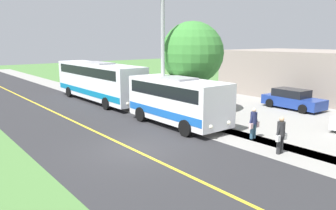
{
  "coord_description": "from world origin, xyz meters",
  "views": [
    {
      "loc": [
        7.77,
        12.24,
        4.98
      ],
      "look_at": [
        -3.5,
        -1.82,
        1.4
      ],
      "focal_mm": 34.93,
      "sensor_mm": 36.0,
      "label": 1
    }
  ],
  "objects_px": {
    "transit_bus_rear": "(98,80)",
    "parked_car_near": "(293,99)",
    "shuttle_bus_front": "(178,99)",
    "street_light_pole": "(161,48)",
    "tree_curbside": "(192,53)",
    "pedestrian_with_bags": "(281,134)",
    "pedestrian_waiting": "(254,122)"
  },
  "relations": [
    {
      "from": "parked_car_near",
      "to": "pedestrian_with_bags",
      "type": "bearing_deg",
      "value": 28.03
    },
    {
      "from": "shuttle_bus_front",
      "to": "street_light_pole",
      "type": "bearing_deg",
      "value": -99.85
    },
    {
      "from": "street_light_pole",
      "to": "parked_car_near",
      "type": "distance_m",
      "value": 10.76
    },
    {
      "from": "parked_car_near",
      "to": "tree_curbside",
      "type": "relative_size",
      "value": 0.72
    },
    {
      "from": "transit_bus_rear",
      "to": "pedestrian_with_bags",
      "type": "bearing_deg",
      "value": 91.15
    },
    {
      "from": "pedestrian_waiting",
      "to": "tree_curbside",
      "type": "height_order",
      "value": "tree_curbside"
    },
    {
      "from": "pedestrian_with_bags",
      "to": "pedestrian_waiting",
      "type": "xyz_separation_m",
      "value": [
        -0.95,
        -2.17,
        -0.05
      ]
    },
    {
      "from": "transit_bus_rear",
      "to": "pedestrian_with_bags",
      "type": "xyz_separation_m",
      "value": [
        -0.34,
        16.73,
        -0.86
      ]
    },
    {
      "from": "transit_bus_rear",
      "to": "street_light_pole",
      "type": "xyz_separation_m",
      "value": [
        -0.39,
        8.0,
        2.73
      ]
    },
    {
      "from": "street_light_pole",
      "to": "parked_car_near",
      "type": "bearing_deg",
      "value": 158.33
    },
    {
      "from": "parked_car_near",
      "to": "tree_curbside",
      "type": "bearing_deg",
      "value": -27.57
    },
    {
      "from": "transit_bus_rear",
      "to": "pedestrian_with_bags",
      "type": "height_order",
      "value": "transit_bus_rear"
    },
    {
      "from": "transit_bus_rear",
      "to": "pedestrian_with_bags",
      "type": "distance_m",
      "value": 16.76
    },
    {
      "from": "parked_car_near",
      "to": "shuttle_bus_front",
      "type": "bearing_deg",
      "value": -9.93
    },
    {
      "from": "shuttle_bus_front",
      "to": "parked_car_near",
      "type": "xyz_separation_m",
      "value": [
        -9.71,
        1.7,
        -0.89
      ]
    },
    {
      "from": "shuttle_bus_front",
      "to": "tree_curbside",
      "type": "bearing_deg",
      "value": -146.92
    },
    {
      "from": "parked_car_near",
      "to": "tree_curbside",
      "type": "height_order",
      "value": "tree_curbside"
    },
    {
      "from": "shuttle_bus_front",
      "to": "pedestrian_waiting",
      "type": "bearing_deg",
      "value": 105.3
    },
    {
      "from": "shuttle_bus_front",
      "to": "pedestrian_waiting",
      "type": "height_order",
      "value": "shuttle_bus_front"
    },
    {
      "from": "pedestrian_with_bags",
      "to": "shuttle_bus_front",
      "type": "bearing_deg",
      "value": -87.49
    },
    {
      "from": "transit_bus_rear",
      "to": "parked_car_near",
      "type": "height_order",
      "value": "transit_bus_rear"
    },
    {
      "from": "shuttle_bus_front",
      "to": "transit_bus_rear",
      "type": "distance_m",
      "value": 10.02
    },
    {
      "from": "shuttle_bus_front",
      "to": "tree_curbside",
      "type": "xyz_separation_m",
      "value": [
        -2.87,
        -1.87,
        2.55
      ]
    },
    {
      "from": "pedestrian_with_bags",
      "to": "parked_car_near",
      "type": "distance_m",
      "value": 10.67
    },
    {
      "from": "shuttle_bus_front",
      "to": "parked_car_near",
      "type": "height_order",
      "value": "shuttle_bus_front"
    },
    {
      "from": "pedestrian_waiting",
      "to": "street_light_pole",
      "type": "distance_m",
      "value": 7.56
    },
    {
      "from": "street_light_pole",
      "to": "parked_car_near",
      "type": "height_order",
      "value": "street_light_pole"
    },
    {
      "from": "street_light_pole",
      "to": "tree_curbside",
      "type": "distance_m",
      "value": 2.55
    },
    {
      "from": "transit_bus_rear",
      "to": "parked_car_near",
      "type": "xyz_separation_m",
      "value": [
        -9.75,
        11.72,
        -1.08
      ]
    },
    {
      "from": "transit_bus_rear",
      "to": "street_light_pole",
      "type": "bearing_deg",
      "value": 92.81
    },
    {
      "from": "pedestrian_with_bags",
      "to": "parked_car_near",
      "type": "relative_size",
      "value": 0.38
    },
    {
      "from": "transit_bus_rear",
      "to": "pedestrian_waiting",
      "type": "xyz_separation_m",
      "value": [
        -1.29,
        14.57,
        -0.91
      ]
    }
  ]
}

